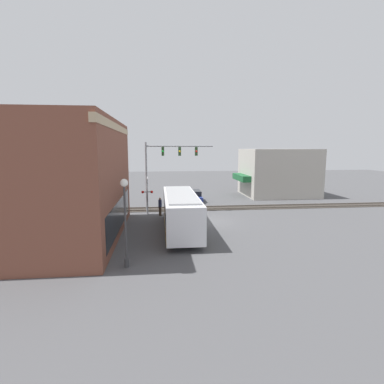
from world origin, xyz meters
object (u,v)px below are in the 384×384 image
at_px(parked_car_blue, 194,196).
at_px(pedestrian_at_crossing, 160,206).
at_px(streetlamp, 125,215).
at_px(pedestrian_near_bus, 200,212).
at_px(crossing_signal, 147,192).
at_px(city_bus, 181,211).

bearing_deg(parked_car_blue, pedestrian_at_crossing, 151.39).
distance_m(streetlamp, pedestrian_near_bus, 11.50).
bearing_deg(pedestrian_at_crossing, crossing_signal, 62.07).
xyz_separation_m(crossing_signal, streetlamp, (-13.61, 0.66, 0.70)).
relative_size(crossing_signal, pedestrian_near_bus, 2.16).
bearing_deg(streetlamp, city_bus, -27.06).
xyz_separation_m(crossing_signal, pedestrian_at_crossing, (-0.67, -1.26, -1.36)).
bearing_deg(parked_car_blue, crossing_signal, 142.25).
distance_m(city_bus, parked_car_blue, 14.03).
height_order(city_bus, pedestrian_near_bus, city_bus).
bearing_deg(streetlamp, pedestrian_near_bus, -29.12).
xyz_separation_m(crossing_signal, parked_car_blue, (7.11, -5.51, -1.64)).
bearing_deg(pedestrian_near_bus, crossing_signal, 52.43).
height_order(streetlamp, pedestrian_at_crossing, streetlamp).
height_order(crossing_signal, streetlamp, streetlamp).
xyz_separation_m(city_bus, pedestrian_at_crossing, (5.97, 1.65, -0.78)).
bearing_deg(pedestrian_near_bus, parked_car_blue, -3.48).
relative_size(crossing_signal, streetlamp, 0.76).
relative_size(city_bus, pedestrian_near_bus, 6.04).
bearing_deg(streetlamp, crossing_signal, -2.76).
height_order(crossing_signal, pedestrian_near_bus, crossing_signal).
bearing_deg(parked_car_blue, streetlamp, 163.44).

